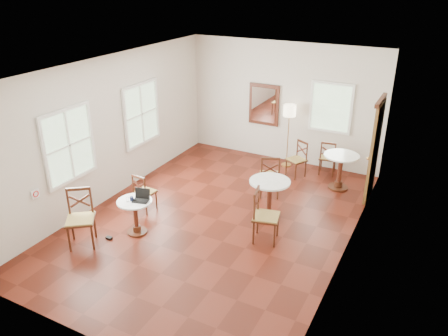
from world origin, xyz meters
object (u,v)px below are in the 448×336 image
object	(u,v)px
mouse	(134,200)
chair_back_a	(328,157)
cafe_table_mid	(269,195)
navy_mug	(132,199)
floor_lamp	(289,115)
chair_mid_b	(265,216)
chair_mid_a	(270,176)
laptop	(142,197)
cafe_table_back	(340,168)
chair_back_b	(297,159)
power_adapter	(109,238)
chair_near_a	(144,192)
chair_near_b	(80,218)
cafe_table_near	(135,213)
water_glass	(128,199)

from	to	relation	value
mouse	chair_back_a	bearing A→B (deg)	48.59
cafe_table_mid	navy_mug	distance (m)	2.62
floor_lamp	chair_mid_b	bearing A→B (deg)	-76.62
chair_mid_a	laptop	distance (m)	2.90
cafe_table_back	chair_back_b	size ratio (longest dim) A/B	0.95
chair_mid_a	chair_back_a	world-z (taller)	chair_mid_a
navy_mug	power_adapter	xyz separation A→B (m)	(-0.28, -0.40, -0.70)
chair_near_a	chair_near_b	world-z (taller)	chair_near_b
mouse	navy_mug	world-z (taller)	navy_mug
cafe_table_back	laptop	xyz separation A→B (m)	(-2.79, -3.51, 0.23)
cafe_table_back	chair_mid_a	size ratio (longest dim) A/B	0.84
chair_back_b	floor_lamp	world-z (taller)	floor_lamp
chair_back_b	power_adapter	bearing A→B (deg)	-88.68
cafe_table_near	cafe_table_back	bearing A→B (deg)	51.24
chair_back_a	mouse	size ratio (longest dim) A/B	9.69
cafe_table_near	chair_back_a	world-z (taller)	chair_back_a
cafe_table_mid	laptop	size ratio (longest dim) A/B	2.50
cafe_table_mid	chair_mid_b	size ratio (longest dim) A/B	0.83
chair_back_a	water_glass	size ratio (longest dim) A/B	9.43
cafe_table_near	chair_mid_a	world-z (taller)	chair_mid_a
chair_near_a	navy_mug	xyz separation A→B (m)	(0.34, -0.78, 0.31)
chair_back_a	water_glass	distance (m)	5.02
cafe_table_back	floor_lamp	distance (m)	1.83
cafe_table_back	floor_lamp	size ratio (longest dim) A/B	0.52
chair_mid_a	mouse	xyz separation A→B (m)	(-1.62, -2.55, 0.22)
cafe_table_near	cafe_table_back	distance (m)	4.61
cafe_table_near	chair_back_b	world-z (taller)	chair_back_b
cafe_table_mid	chair_mid_b	xyz separation A→B (m)	(0.21, -0.73, -0.02)
chair_back_b	power_adapter	world-z (taller)	chair_back_b
cafe_table_mid	water_glass	distance (m)	2.69
cafe_table_near	laptop	size ratio (longest dim) A/B	2.03
cafe_table_back	chair_near_b	bearing A→B (deg)	-129.16
chair_back_b	chair_back_a	bearing A→B (deg)	64.28
mouse	water_glass	world-z (taller)	water_glass
chair_near_b	power_adapter	distance (m)	0.67
water_glass	chair_mid_b	bearing A→B (deg)	22.93
cafe_table_mid	chair_near_b	distance (m)	3.52
chair_near_a	chair_near_b	distance (m)	1.52
water_glass	power_adapter	bearing A→B (deg)	-125.73
chair_mid_b	navy_mug	world-z (taller)	chair_mid_b
chair_back_b	laptop	size ratio (longest dim) A/B	2.56
water_glass	laptop	bearing A→B (deg)	43.34
laptop	floor_lamp	bearing A→B (deg)	56.83
chair_mid_a	power_adapter	bearing A→B (deg)	33.56
cafe_table_mid	chair_near_b	xyz separation A→B (m)	(-2.63, -2.35, 0.00)
chair_near_a	laptop	world-z (taller)	laptop
cafe_table_back	laptop	world-z (taller)	laptop
cafe_table_near	cafe_table_mid	world-z (taller)	cafe_table_mid
chair_near_b	cafe_table_mid	bearing A→B (deg)	4.90
cafe_table_mid	water_glass	bearing A→B (deg)	-140.65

